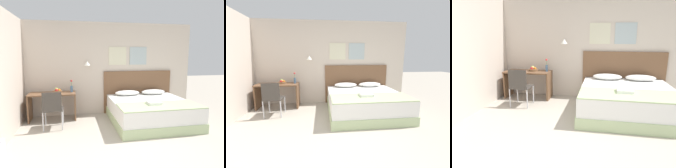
{
  "view_description": "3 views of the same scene",
  "coord_description": "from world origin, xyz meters",
  "views": [
    {
      "loc": [
        -0.96,
        -2.77,
        1.74
      ],
      "look_at": [
        -0.07,
        1.71,
        1.06
      ],
      "focal_mm": 32.0,
      "sensor_mm": 36.0,
      "label": 1
    },
    {
      "loc": [
        -0.18,
        -1.94,
        1.54
      ],
      "look_at": [
        0.23,
        1.79,
        0.85
      ],
      "focal_mm": 24.0,
      "sensor_mm": 36.0,
      "label": 2
    },
    {
      "loc": [
        0.42,
        -2.33,
        1.65
      ],
      "look_at": [
        -0.33,
        1.62,
        0.67
      ],
      "focal_mm": 32.0,
      "sensor_mm": 36.0,
      "label": 3
    }
  ],
  "objects": [
    {
      "name": "pillow_right",
      "position": [
        1.37,
        2.69,
        0.64
      ],
      "size": [
        0.72,
        0.36,
        0.14
      ],
      "color": "white",
      "rests_on": "bed"
    },
    {
      "name": "fruit_bowl",
      "position": [
        -1.37,
        2.68,
        0.77
      ],
      "size": [
        0.24,
        0.24,
        0.13
      ],
      "color": "brown",
      "rests_on": "desk"
    },
    {
      "name": "wall_back",
      "position": [
        0.01,
        3.01,
        1.33
      ],
      "size": [
        5.3,
        0.31,
        2.65
      ],
      "color": "beige",
      "rests_on": "ground_plane"
    },
    {
      "name": "desk_chair",
      "position": [
        -1.43,
        1.9,
        0.53
      ],
      "size": [
        0.46,
        0.46,
        0.9
      ],
      "color": "#3D3833",
      "rests_on": "ground_plane"
    },
    {
      "name": "throw_blanket",
      "position": [
        0.98,
        1.35,
        0.59
      ],
      "size": [
        1.9,
        0.8,
        0.02
      ],
      "color": "#B2C693",
      "rests_on": "bed"
    },
    {
      "name": "desk",
      "position": [
        -1.5,
        2.64,
        0.51
      ],
      "size": [
        1.21,
        0.56,
        0.73
      ],
      "color": "brown",
      "rests_on": "ground_plane"
    },
    {
      "name": "flower_vase",
      "position": [
        -0.99,
        2.68,
        0.86
      ],
      "size": [
        0.07,
        0.07,
        0.34
      ],
      "color": "#4C7099",
      "rests_on": "desk"
    },
    {
      "name": "ground_plane",
      "position": [
        0.0,
        0.0,
        0.0
      ],
      "size": [
        24.0,
        24.0,
        0.0
      ],
      "primitive_type": "plane",
      "color": "#B2A899"
    },
    {
      "name": "bed",
      "position": [
        0.98,
        1.92,
        0.28
      ],
      "size": [
        1.96,
        2.0,
        0.57
      ],
      "color": "#B2C693",
      "rests_on": "ground_plane"
    },
    {
      "name": "pillow_left",
      "position": [
        0.58,
        2.69,
        0.64
      ],
      "size": [
        0.72,
        0.36,
        0.14
      ],
      "color": "white",
      "rests_on": "bed"
    },
    {
      "name": "folded_towel_near_foot",
      "position": [
        0.88,
        1.49,
        0.63
      ],
      "size": [
        0.3,
        0.29,
        0.06
      ],
      "color": "white",
      "rests_on": "throw_blanket"
    },
    {
      "name": "headboard",
      "position": [
        0.98,
        2.95,
        0.62
      ],
      "size": [
        2.08,
        0.06,
        1.25
      ],
      "color": "brown",
      "rests_on": "ground_plane"
    }
  ]
}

